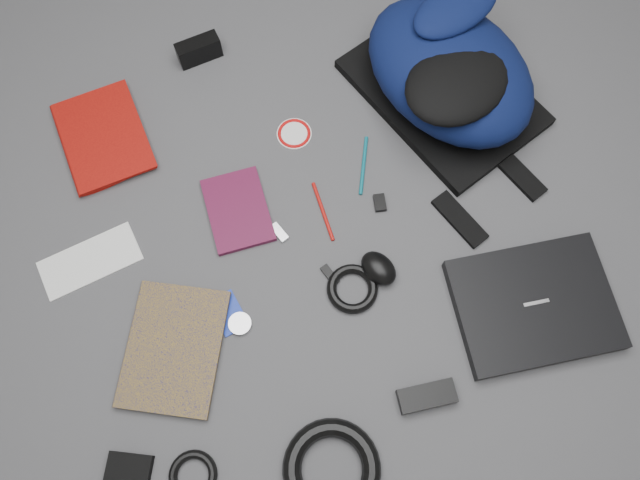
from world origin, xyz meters
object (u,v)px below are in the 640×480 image
object	(u,v)px
dvd_case	(238,210)
compact_camera	(199,50)
power_brick	(427,396)
backpack	(450,70)
pouch	(128,476)
textbook_red	(64,152)
laptop	(534,305)
comic_book	(128,342)
mouse	(379,268)

from	to	relation	value
dvd_case	compact_camera	world-z (taller)	compact_camera
dvd_case	power_brick	xyz separation A→B (m)	(0.25, -0.50, 0.01)
backpack	pouch	distance (m)	1.07
textbook_red	compact_camera	bearing A→B (deg)	18.91
power_brick	pouch	xyz separation A→B (m)	(-0.59, 0.04, -0.00)
laptop	comic_book	size ratio (longest dim) A/B	1.23
mouse	laptop	bearing A→B (deg)	-55.99
power_brick	comic_book	bearing A→B (deg)	157.45
backpack	textbook_red	size ratio (longest dim) A/B	1.93
backpack	power_brick	size ratio (longest dim) A/B	4.21
backpack	dvd_case	world-z (taller)	backpack
compact_camera	power_brick	distance (m)	0.95
textbook_red	mouse	distance (m)	0.76
power_brick	dvd_case	bearing A→B (deg)	121.98
textbook_red	compact_camera	xyz separation A→B (m)	(0.36, 0.16, 0.02)
backpack	compact_camera	world-z (taller)	backpack
comic_book	mouse	distance (m)	0.54
mouse	pouch	bearing A→B (deg)	177.50
laptop	compact_camera	world-z (taller)	compact_camera
comic_book	power_brick	world-z (taller)	power_brick
laptop	dvd_case	size ratio (longest dim) A/B	1.77
compact_camera	mouse	xyz separation A→B (m)	(0.22, -0.65, -0.01)
compact_camera	laptop	bearing A→B (deg)	-65.23
textbook_red	comic_book	distance (m)	0.47
power_brick	pouch	distance (m)	0.59
backpack	textbook_red	xyz separation A→B (m)	(-0.87, 0.12, -0.09)
dvd_case	power_brick	bearing A→B (deg)	-62.08
dvd_case	compact_camera	xyz separation A→B (m)	(0.02, 0.42, 0.02)
laptop	power_brick	size ratio (longest dim) A/B	2.84
laptop	textbook_red	world-z (taller)	laptop
laptop	pouch	world-z (taller)	laptop
textbook_red	pouch	world-z (taller)	textbook_red
backpack	dvd_case	xyz separation A→B (m)	(-0.54, -0.14, -0.09)
mouse	pouch	distance (m)	0.64
compact_camera	pouch	bearing A→B (deg)	-119.42
textbook_red	pouch	bearing A→B (deg)	-95.90
textbook_red	pouch	distance (m)	0.72
backpack	comic_book	size ratio (longest dim) A/B	1.83
dvd_case	mouse	xyz separation A→B (m)	(0.24, -0.23, 0.02)
power_brick	mouse	bearing A→B (deg)	96.08
comic_book	pouch	distance (m)	0.26
laptop	compact_camera	size ratio (longest dim) A/B	3.08
dvd_case	power_brick	size ratio (longest dim) A/B	1.60
backpack	compact_camera	xyz separation A→B (m)	(-0.52, 0.28, -0.07)
comic_book	power_brick	xyz separation A→B (m)	(0.54, -0.29, 0.00)
textbook_red	pouch	xyz separation A→B (m)	(-0.01, -0.72, -0.00)
dvd_case	compact_camera	size ratio (longest dim) A/B	1.74
mouse	comic_book	bearing A→B (deg)	154.21
laptop	textbook_red	bearing A→B (deg)	149.21
mouse	pouch	xyz separation A→B (m)	(-0.59, -0.23, -0.01)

